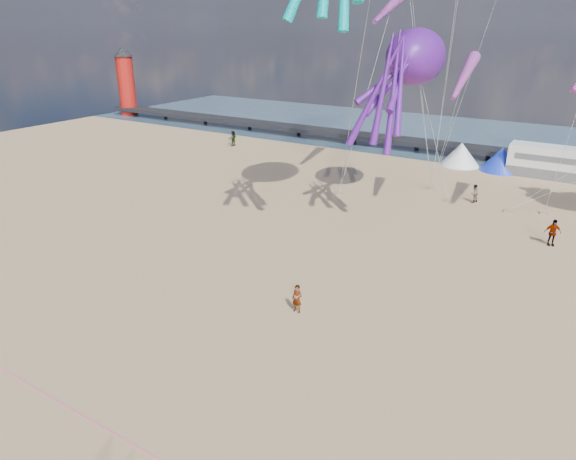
% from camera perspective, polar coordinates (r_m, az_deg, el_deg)
% --- Properties ---
extents(ground, '(120.00, 120.00, 0.00)m').
position_cam_1_polar(ground, '(22.23, -4.03, -16.52)').
color(ground, tan).
rests_on(ground, ground).
extents(water, '(120.00, 120.00, 0.00)m').
position_cam_1_polar(water, '(71.07, 23.15, 9.05)').
color(water, '#344E63').
rests_on(water, ground).
extents(pier, '(60.00, 3.00, 0.50)m').
position_cam_1_polar(pier, '(70.70, -1.64, 11.54)').
color(pier, black).
rests_on(pier, ground).
extents(lighthouse, '(2.60, 2.60, 9.00)m').
position_cam_1_polar(lighthouse, '(88.64, -17.50, 15.00)').
color(lighthouse, '#A5140F').
rests_on(lighthouse, ground).
extents(motorhome_0, '(6.60, 2.50, 3.00)m').
position_cam_1_polar(motorhome_0, '(55.50, 26.69, 6.83)').
color(motorhome_0, silver).
rests_on(motorhome_0, ground).
extents(tent_white, '(4.00, 4.00, 2.40)m').
position_cam_1_polar(tent_white, '(56.77, 18.64, 8.00)').
color(tent_white, white).
rests_on(tent_white, ground).
extents(tent_blue, '(4.00, 4.00, 2.40)m').
position_cam_1_polar(tent_blue, '(56.03, 22.60, 7.29)').
color(tent_blue, '#1933CC').
rests_on(tent_blue, ground).
extents(standing_person, '(0.56, 0.38, 1.53)m').
position_cam_1_polar(standing_person, '(26.41, 1.02, -7.64)').
color(standing_person, tan).
rests_on(standing_person, ground).
extents(beachgoer_1, '(0.78, 0.89, 1.54)m').
position_cam_1_polar(beachgoer_1, '(45.16, 19.98, 3.84)').
color(beachgoer_1, '#7F6659').
rests_on(beachgoer_1, ground).
extents(beachgoer_3, '(1.37, 1.12, 1.85)m').
position_cam_1_polar(beachgoer_3, '(38.29, 27.32, -0.25)').
color(beachgoer_3, '#7F6659').
rests_on(beachgoer_3, ground).
extents(beachgoer_4, '(0.50, 1.08, 1.80)m').
position_cam_1_polar(beachgoer_4, '(63.26, -6.12, 10.09)').
color(beachgoer_4, '#7F6659').
rests_on(beachgoer_4, ground).
extents(sandbag_a, '(0.50, 0.35, 0.22)m').
position_cam_1_polar(sandbag_a, '(44.80, 5.68, 4.06)').
color(sandbag_a, gray).
rests_on(sandbag_a, ground).
extents(sandbag_b, '(0.50, 0.35, 0.22)m').
position_cam_1_polar(sandbag_b, '(44.94, 17.35, 3.20)').
color(sandbag_b, gray).
rests_on(sandbag_b, ground).
extents(sandbag_c, '(0.50, 0.35, 0.22)m').
position_cam_1_polar(sandbag_c, '(43.98, 23.25, 1.98)').
color(sandbag_c, gray).
rests_on(sandbag_c, ground).
extents(sandbag_d, '(0.50, 0.35, 0.22)m').
position_cam_1_polar(sandbag_d, '(44.70, 26.57, 1.73)').
color(sandbag_d, gray).
rests_on(sandbag_d, ground).
extents(sandbag_e, '(0.50, 0.35, 0.22)m').
position_cam_1_polar(sandbag_e, '(47.77, 15.64, 4.49)').
color(sandbag_e, gray).
rests_on(sandbag_e, ground).
extents(kite_octopus_purple, '(5.93, 9.74, 10.37)m').
position_cam_1_polar(kite_octopus_purple, '(40.26, 14.03, 18.15)').
color(kite_octopus_purple, '#4B137B').
extents(windsock_left, '(1.20, 7.20, 7.19)m').
position_cam_1_polar(windsock_left, '(44.92, 11.47, 23.29)').
color(windsock_left, red).
extents(windsock_right, '(0.90, 5.05, 5.05)m').
position_cam_1_polar(windsock_right, '(38.38, 18.98, 15.81)').
color(windsock_right, red).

